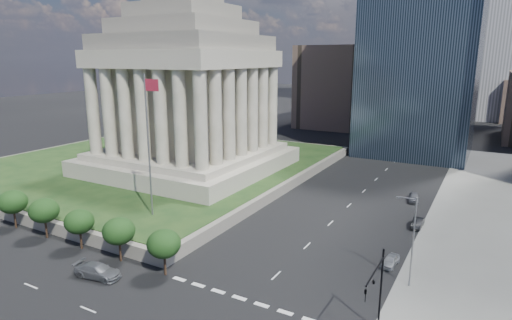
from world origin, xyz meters
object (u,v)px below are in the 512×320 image
Objects in this scene: street_lamp_north at (412,237)px; parked_sedan_mid at (418,223)px; suv_grey at (98,271)px; traffic_signal_ne at (377,287)px; flagpole at (149,138)px; parked_sedan_far at (414,197)px; war_memorial at (186,71)px; parked_sedan_near at (390,261)px.

street_lamp_north is 2.57× the size of parked_sedan_mid.
street_lamp_north is at bearing -82.42° from parked_sedan_mid.
traffic_signal_ne is at bearing -91.49° from suv_grey.
parked_sedan_mid is at bearing 91.98° from traffic_signal_ne.
traffic_signal_ne is at bearing -94.19° from street_lamp_north.
parked_sedan_mid is (-1.83, 17.63, -5.02)m from street_lamp_north.
flagpole is at bearing -149.13° from parked_sedan_mid.
traffic_signal_ne is 41.17m from parked_sedan_far.
suv_grey is (-30.52, -15.13, -4.87)m from street_lamp_north.
traffic_signal_ne reaches higher than parked_sedan_far.
war_memorial reaches higher than traffic_signal_ne.
parked_sedan_far is at bearing -39.26° from suv_grey.
flagpole is at bearing 163.29° from traffic_signal_ne.
parked_sedan_near is (-1.81, 15.03, -4.63)m from traffic_signal_ne.
traffic_signal_ne is at bearing -86.36° from parked_sedan_mid.
parked_sedan_mid is (0.81, 13.90, 0.02)m from parked_sedan_near.
war_memorial is 46.48m from suv_grey.
street_lamp_north is 30.19m from parked_sedan_far.
parked_sedan_far is at bearing 44.66° from flagpole.
parked_sedan_far is at bearing 99.24° from parked_sedan_near.
parked_sedan_near is 25.79m from parked_sedan_far.
traffic_signal_ne reaches higher than suv_grey.
flagpole is 5.15× the size of parked_sedan_mid.
traffic_signal_ne is (46.50, -34.30, -16.15)m from war_memorial.
street_lamp_north is at bearing -72.46° from suv_grey.
suv_grey is (-29.69, -3.82, -4.45)m from traffic_signal_ne.
suv_grey is at bearing -66.21° from war_memorial.
war_memorial is 52.92m from parked_sedan_near.
parked_sedan_far is at bearing 98.36° from street_lamp_north.
street_lamp_north reaches higher than parked_sedan_near.
flagpole is 2.50× the size of traffic_signal_ne.
suv_grey is 1.41× the size of parked_sedan_mid.
street_lamp_north is (35.16, 1.00, -7.45)m from flagpole.
parked_sedan_mid is at bearing 29.20° from flagpole.
parked_sedan_far is (-1.69, 25.73, 0.11)m from parked_sedan_near.
street_lamp_north reaches higher than suv_grey.
parked_sedan_near is 0.85× the size of parked_sedan_far.
parked_sedan_near is (-2.64, 3.73, -5.04)m from street_lamp_north.
flagpole is at bearing 9.33° from suv_grey.
parked_sedan_far is at bearing 103.59° from parked_sedan_mid.
war_memorial reaches higher than street_lamp_north.
parked_sedan_mid is at bearing 95.92° from street_lamp_north.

